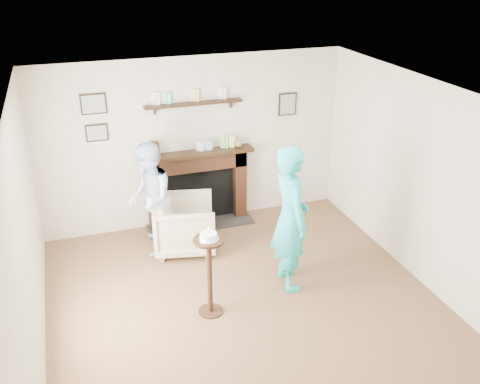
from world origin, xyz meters
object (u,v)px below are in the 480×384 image
(man, at_px, (153,250))
(woman, at_px, (287,283))
(pedestal_table, at_px, (209,262))
(armchair, at_px, (186,248))

(man, distance_m, woman, 1.98)
(man, bearing_deg, pedestal_table, 22.87)
(man, relative_size, woman, 0.86)
(armchair, bearing_deg, woman, -128.06)
(armchair, height_order, man, man)
(armchair, xyz_separation_m, man, (-0.44, 0.11, 0.00))
(man, bearing_deg, woman, 56.94)
(man, bearing_deg, armchair, 85.72)
(armchair, bearing_deg, pedestal_table, -170.01)
(man, height_order, pedestal_table, pedestal_table)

